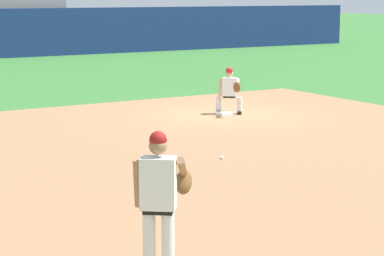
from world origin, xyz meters
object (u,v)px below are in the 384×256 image
object	(u,v)px
baseball	(222,157)
first_baseman	(230,89)
first_base_bag	(224,114)
pitcher	(160,199)

from	to	relation	value
baseball	first_baseman	world-z (taller)	first_baseman
first_base_bag	pitcher	bearing A→B (deg)	-126.95
first_baseman	pitcher	bearing A→B (deg)	-127.62
baseball	first_baseman	distance (m)	5.91
first_base_bag	baseball	distance (m)	5.68
pitcher	first_baseman	distance (m)	12.78
baseball	first_baseman	size ratio (longest dim) A/B	0.06
first_base_bag	baseball	bearing A→B (deg)	-124.04
first_baseman	baseball	bearing A→B (deg)	-125.59
baseball	pitcher	size ratio (longest dim) A/B	0.04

